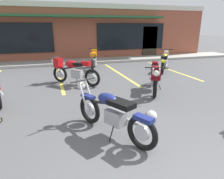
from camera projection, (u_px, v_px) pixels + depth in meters
The scene contains 10 objects.
ground_plane at pixel (118, 105), 5.49m from camera, with size 80.00×80.00×0.00m, color #515154.
sidewalk_kerb at pixel (79, 61), 12.12m from camera, with size 22.00×1.80×0.14m, color #A8A59E.
brick_storefront_building at pixel (71, 32), 14.88m from camera, with size 18.66×6.66×3.47m.
painted_stall_lines at pixel (91, 75), 8.86m from camera, with size 8.26×4.80×0.01m.
motorcycle_foreground_classic at pixel (112, 113), 3.89m from camera, with size 1.23×1.93×0.98m.
motorcycle_red_sportbike at pixel (164, 62), 9.60m from camera, with size 1.46×1.80×0.98m.
motorcycle_green_cafe_racer at pixel (73, 70), 7.40m from camera, with size 1.70×1.60×0.98m.
motorcycle_orange_scrambler at pixel (155, 76), 6.49m from camera, with size 1.25×1.92×0.98m.
motorcycle_cream_vintage at pixel (94, 59), 10.01m from camera, with size 0.90×2.06×0.98m.
helmet_on_pavement at pixel (151, 116), 4.52m from camera, with size 0.26×0.26×0.26m.
Camera 1 is at (-1.69, -1.30, 2.07)m, focal length 31.85 mm.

